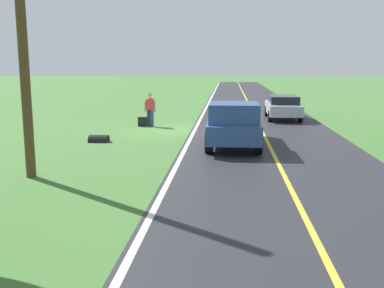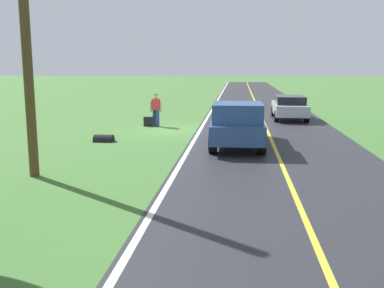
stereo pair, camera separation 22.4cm
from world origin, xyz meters
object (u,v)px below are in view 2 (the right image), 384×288
at_px(suitcase_carried, 148,122).
at_px(pickup_truck_passing, 237,123).
at_px(hitchhiker_walking, 156,108).
at_px(sedan_near_oncoming, 289,107).
at_px(utility_pole_roadside, 26,36).

xyz_separation_m(suitcase_carried, pickup_truck_passing, (-4.73, 5.41, 0.72)).
xyz_separation_m(hitchhiker_walking, pickup_truck_passing, (-4.31, 5.49, -0.01)).
bearing_deg(sedan_near_oncoming, utility_pole_roadside, 58.43).
relative_size(sedan_near_oncoming, utility_pole_roadside, 0.55).
distance_m(hitchhiker_walking, utility_pole_roadside, 11.44).
distance_m(hitchhiker_walking, sedan_near_oncoming, 8.28).
height_order(suitcase_carried, sedan_near_oncoming, sedan_near_oncoming).
xyz_separation_m(pickup_truck_passing, utility_pole_roadside, (5.94, 5.41, 3.08)).
bearing_deg(suitcase_carried, utility_pole_roadside, -6.29).
distance_m(pickup_truck_passing, sedan_near_oncoming, 9.75).
distance_m(hitchhiker_walking, pickup_truck_passing, 6.98).
height_order(suitcase_carried, pickup_truck_passing, pickup_truck_passing).
relative_size(hitchhiker_walking, utility_pole_roadside, 0.22).
bearing_deg(suitcase_carried, pickup_truck_passing, 41.26).
xyz_separation_m(hitchhiker_walking, suitcase_carried, (0.42, 0.08, -0.73)).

